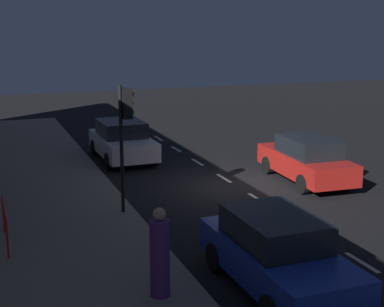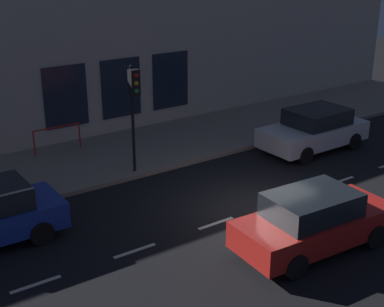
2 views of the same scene
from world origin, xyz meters
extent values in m
plane|color=black|center=(0.00, 0.00, 0.00)|extent=(60.00, 60.00, 0.00)
cube|color=gray|center=(6.25, 0.00, 0.07)|extent=(4.50, 32.00, 0.15)
cube|color=beige|center=(8.80, 0.00, 3.09)|extent=(0.60, 32.00, 6.18)
cube|color=#192333|center=(8.47, -2.37, 1.94)|extent=(0.04, 1.74, 2.37)
cube|color=#192333|center=(8.47, 0.00, 1.94)|extent=(0.04, 1.74, 2.37)
cube|color=#192333|center=(8.47, 2.37, 1.94)|extent=(0.04, 1.74, 2.37)
cube|color=beige|center=(0.00, -3.60, 0.00)|extent=(0.12, 1.20, 0.01)
cube|color=beige|center=(0.00, -1.00, 0.00)|extent=(0.12, 1.20, 0.01)
cube|color=beige|center=(0.00, 1.60, 0.00)|extent=(0.12, 1.20, 0.01)
cube|color=beige|center=(0.00, 4.20, 0.00)|extent=(0.12, 1.20, 0.01)
cube|color=beige|center=(0.00, 6.80, 0.00)|extent=(0.12, 1.20, 0.01)
cylinder|color=black|center=(4.36, 1.75, 1.95)|extent=(0.10, 0.10, 3.61)
cube|color=black|center=(4.18, 1.75, 3.24)|extent=(0.26, 0.32, 0.84)
sphere|color=red|center=(4.04, 1.75, 3.49)|extent=(0.15, 0.15, 0.15)
sphere|color=gold|center=(4.04, 1.75, 3.24)|extent=(0.15, 0.15, 0.15)
sphere|color=green|center=(4.04, 1.75, 2.99)|extent=(0.15, 0.15, 0.15)
cube|color=silver|center=(2.69, -5.04, 0.63)|extent=(1.94, 4.26, 0.70)
cube|color=black|center=(2.69, -5.21, 1.28)|extent=(1.69, 2.22, 0.60)
cylinder|color=black|center=(1.78, -3.73, 0.32)|extent=(0.23, 0.64, 0.64)
cylinder|color=black|center=(3.56, -3.72, 0.32)|extent=(0.23, 0.64, 0.64)
cylinder|color=black|center=(1.81, -6.36, 0.32)|extent=(0.23, 0.64, 0.64)
cylinder|color=black|center=(3.59, -6.35, 0.32)|extent=(0.23, 0.64, 0.64)
cube|color=red|center=(-2.50, 0.35, 0.63)|extent=(1.96, 4.40, 0.70)
cube|color=black|center=(-2.49, 0.52, 1.28)|extent=(1.64, 2.32, 0.60)
cylinder|color=black|center=(-1.78, -1.03, 0.32)|extent=(0.26, 0.65, 0.64)
cylinder|color=black|center=(-3.37, -0.94, 0.32)|extent=(0.26, 0.65, 0.64)
cylinder|color=black|center=(-1.62, 1.63, 0.32)|extent=(0.26, 0.65, 0.64)
cylinder|color=black|center=(-3.21, 1.73, 0.32)|extent=(0.26, 0.65, 0.64)
cylinder|color=black|center=(1.69, 6.00, 0.32)|extent=(0.22, 0.64, 0.64)
cylinder|color=black|center=(3.32, 5.99, 0.32)|extent=(0.22, 0.64, 0.64)
cylinder|color=red|center=(7.60, 2.29, 0.62)|extent=(0.05, 0.05, 0.95)
cylinder|color=red|center=(7.60, 4.05, 0.62)|extent=(0.05, 0.05, 0.95)
cylinder|color=red|center=(7.60, 3.17, 1.10)|extent=(0.05, 1.76, 0.05)
camera|label=1|loc=(7.91, 16.59, 5.30)|focal=52.28mm
camera|label=2|loc=(-10.85, 9.97, 7.29)|focal=51.31mm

